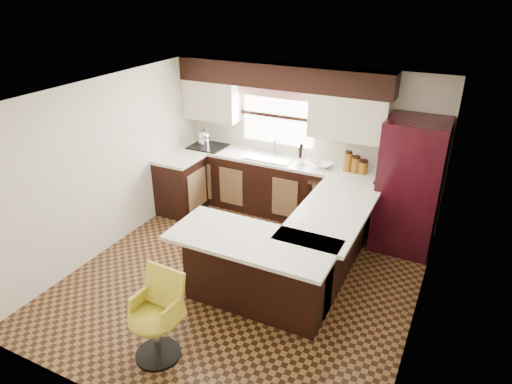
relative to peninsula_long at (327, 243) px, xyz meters
The scene contains 30 objects.
floor 1.18m from the peninsula_long, 145.22° to the right, with size 4.40×4.40×0.00m, color #49301A.
ceiling 2.24m from the peninsula_long, 145.22° to the right, with size 4.40×4.40×0.00m, color silver.
wall_back 1.96m from the peninsula_long, 119.74° to the left, with size 4.40×4.40×0.00m, color beige.
wall_front 3.06m from the peninsula_long, 107.67° to the right, with size 4.40×4.40×0.00m, color beige.
wall_left 3.15m from the peninsula_long, 168.23° to the right, with size 4.40×4.40×0.00m, color beige.
wall_right 1.55m from the peninsula_long, 27.51° to the right, with size 4.40×4.40×0.00m, color beige.
base_cab_back 1.86m from the peninsula_long, 136.64° to the left, with size 3.30×0.60×0.90m, color black.
base_cab_left 2.77m from the peninsula_long, 166.97° to the left, with size 0.60×0.70×0.90m, color black.
counter_back 1.92m from the peninsula_long, 136.64° to the left, with size 3.30×0.60×0.04m, color silver.
counter_left 2.81m from the peninsula_long, 166.97° to the left, with size 0.60×0.70×0.04m, color silver.
soffit 2.60m from the peninsula_long, 132.88° to the left, with size 3.40×0.35×0.36m, color black.
upper_cab_left 3.15m from the peninsula_long, 150.95° to the left, with size 0.94×0.35×0.64m, color beige.
upper_cab_right 1.90m from the peninsula_long, 98.93° to the left, with size 1.14×0.35×0.64m, color beige.
window_pane 2.36m from the peninsula_long, 132.00° to the left, with size 1.20×0.02×0.90m, color white.
valance 2.54m from the peninsula_long, 132.74° to the left, with size 1.30×0.06×0.18m, color #D19B93.
sink 1.95m from the peninsula_long, 138.13° to the left, with size 0.75×0.45×0.03m, color #B2B2B7.
dishwasher 1.05m from the peninsula_long, 109.47° to the left, with size 0.58×0.03×0.78m, color black.
cooktop 2.89m from the peninsula_long, 153.80° to the left, with size 0.58×0.50×0.03m, color black.
peninsula_long is the anchor object (origin of this frame).
peninsula_return 1.11m from the peninsula_long, 118.30° to the right, with size 1.65×0.60×0.90m, color black.
counter_pen_long 0.48m from the peninsula_long, ahead, with size 0.84×1.95×0.04m, color silver.
counter_pen_return 1.29m from the peninsula_long, 117.10° to the right, with size 1.89×0.84×0.04m, color silver.
refrigerator 1.47m from the peninsula_long, 55.90° to the left, with size 0.81×0.77×1.88m, color black.
bar_chair 2.43m from the peninsula_long, 116.15° to the right, with size 0.51×0.51×0.96m, color gold, non-canonical shape.
kettle 2.97m from the peninsula_long, 154.35° to the left, with size 0.21×0.21×0.28m, color silver, non-canonical shape.
percolator 1.67m from the peninsula_long, 124.57° to the left, with size 0.13×0.13×0.28m, color silver.
mixing_bowl 1.47m from the peninsula_long, 111.92° to the left, with size 0.27×0.27×0.07m, color white.
canister_large 1.45m from the peninsula_long, 96.56° to the left, with size 0.12×0.12×0.28m, color brown.
canister_med 1.43m from the peninsula_long, 91.22° to the left, with size 0.13×0.13×0.22m, color brown.
canister_small 1.42m from the peninsula_long, 86.44° to the left, with size 0.14×0.14×0.18m, color brown.
Camera 1 is at (2.31, -4.29, 3.56)m, focal length 32.00 mm.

